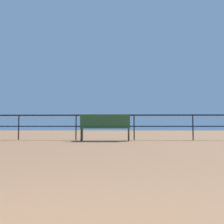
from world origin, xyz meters
The scene contains 2 objects.
pier_railing centered at (0.00, 9.47, 0.73)m, with size 24.70×0.05×0.98m.
bench_near_left centered at (0.04, 8.78, 0.54)m, with size 1.77×0.63×0.96m.
Camera 1 is at (0.53, -0.06, 0.54)m, focal length 39.68 mm.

